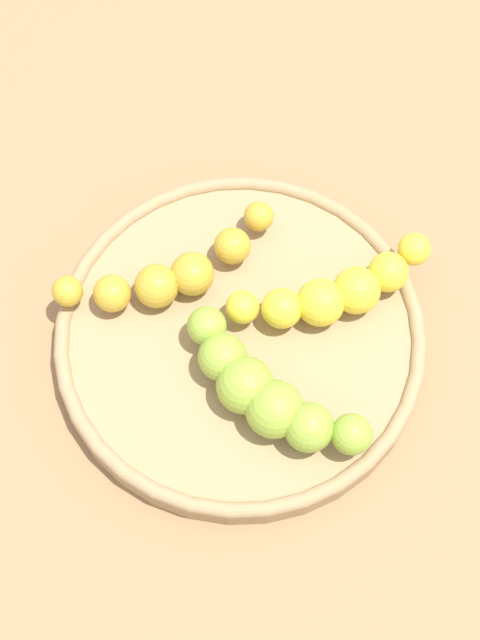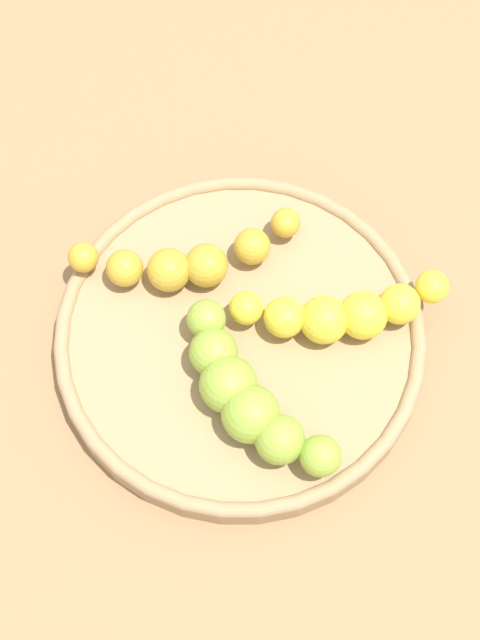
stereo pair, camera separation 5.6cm
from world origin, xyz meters
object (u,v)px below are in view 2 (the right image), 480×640
banana_spotted (189,259)px  banana_green (245,396)px  fruit_bowl (240,337)px  banana_yellow (342,312)px

banana_spotted → banana_green: bearing=9.3°
fruit_bowl → banana_spotted: (0.06, 0.01, 0.02)m
fruit_bowl → banana_spotted: bearing=7.6°
fruit_bowl → banana_green: (-0.05, 0.02, 0.03)m
fruit_bowl → banana_green: banana_green is taller
banana_spotted → banana_green: 0.11m
banana_green → banana_yellow: (0.02, -0.08, -0.00)m
banana_spotted → banana_yellow: bearing=57.0°
banana_spotted → banana_yellow: banana_yellow is taller
banana_yellow → banana_spotted: bearing=-119.0°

